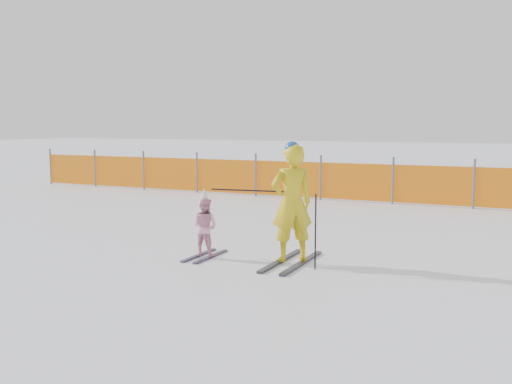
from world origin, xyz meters
TOP-DOWN VIEW (x-y plane):
  - ground at (0.00, 0.00)m, footprint 120.00×120.00m
  - adult at (0.81, 0.05)m, footprint 0.76×1.59m
  - child at (-0.59, -0.16)m, footprint 0.45×1.00m
  - ski_poles at (0.67, -0.10)m, footprint 1.74×0.21m
  - safety_fence at (-3.27, 7.20)m, footprint 15.97×0.06m

SIDE VIEW (x-z plane):
  - ground at x=0.00m, z-range 0.00..0.00m
  - child at x=-0.59m, z-range -0.05..1.05m
  - safety_fence at x=-3.27m, z-range -0.07..1.18m
  - ski_poles at x=0.67m, z-range 0.28..1.38m
  - adult at x=0.81m, z-range 0.00..1.85m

